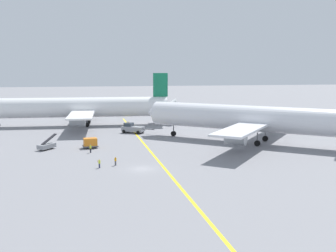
{
  "coord_description": "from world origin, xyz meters",
  "views": [
    {
      "loc": [
        -7.58,
        -69.26,
        17.47
      ],
      "look_at": [
        8.49,
        22.85,
        4.0
      ],
      "focal_mm": 44.41,
      "sensor_mm": 36.0,
      "label": 1
    }
  ],
  "objects_px": {
    "gse_belt_loader_portside": "(47,146)",
    "ground_crew_ramp_agent_by_cones": "(115,161)",
    "ground_crew_marshaller_foreground": "(91,148)",
    "airliner_being_pushed": "(249,119)",
    "airliner_at_gate_left": "(76,108)",
    "gse_container_dolly_flat": "(90,143)",
    "ground_crew_wing_walker_right": "(99,163)",
    "pushback_tug": "(133,128)"
  },
  "relations": [
    {
      "from": "gse_belt_loader_portside",
      "to": "ground_crew_ramp_agent_by_cones",
      "type": "xyz_separation_m",
      "value": [
        13.65,
        -16.85,
        -0.0
      ]
    },
    {
      "from": "ground_crew_ramp_agent_by_cones",
      "to": "ground_crew_marshaller_foreground",
      "type": "relative_size",
      "value": 0.91
    },
    {
      "from": "airliner_being_pushed",
      "to": "gse_belt_loader_portside",
      "type": "xyz_separation_m",
      "value": [
        -45.02,
        -0.29,
        -4.75
      ]
    },
    {
      "from": "airliner_at_gate_left",
      "to": "ground_crew_ramp_agent_by_cones",
      "type": "relative_size",
      "value": 37.85
    },
    {
      "from": "airliner_being_pushed",
      "to": "gse_container_dolly_flat",
      "type": "relative_size",
      "value": 13.08
    },
    {
      "from": "gse_container_dolly_flat",
      "to": "gse_belt_loader_portside",
      "type": "relative_size",
      "value": 0.74
    },
    {
      "from": "gse_belt_loader_portside",
      "to": "ground_crew_wing_walker_right",
      "type": "relative_size",
      "value": 2.98
    },
    {
      "from": "gse_belt_loader_portside",
      "to": "gse_container_dolly_flat",
      "type": "bearing_deg",
      "value": 0.94
    },
    {
      "from": "pushback_tug",
      "to": "ground_crew_marshaller_foreground",
      "type": "xyz_separation_m",
      "value": [
        -10.71,
        -23.89,
        -0.33
      ]
    },
    {
      "from": "ground_crew_wing_walker_right",
      "to": "gse_belt_loader_portside",
      "type": "bearing_deg",
      "value": 120.68
    },
    {
      "from": "gse_belt_loader_portside",
      "to": "airliner_being_pushed",
      "type": "bearing_deg",
      "value": 0.37
    },
    {
      "from": "gse_container_dolly_flat",
      "to": "ground_crew_marshaller_foreground",
      "type": "bearing_deg",
      "value": -88.92
    },
    {
      "from": "ground_crew_marshaller_foreground",
      "to": "pushback_tug",
      "type": "bearing_deg",
      "value": 65.84
    },
    {
      "from": "airliner_at_gate_left",
      "to": "ground_crew_ramp_agent_by_cones",
      "type": "bearing_deg",
      "value": -80.18
    },
    {
      "from": "airliner_at_gate_left",
      "to": "ground_crew_wing_walker_right",
      "type": "xyz_separation_m",
      "value": [
        6.18,
        -53.49,
        -4.56
      ]
    },
    {
      "from": "gse_belt_loader_portside",
      "to": "pushback_tug",
      "type": "bearing_deg",
      "value": 43.76
    },
    {
      "from": "airliner_at_gate_left",
      "to": "gse_container_dolly_flat",
      "type": "xyz_separation_m",
      "value": [
        4.44,
        -35.12,
        -4.2
      ]
    },
    {
      "from": "airliner_at_gate_left",
      "to": "pushback_tug",
      "type": "height_order",
      "value": "airliner_at_gate_left"
    },
    {
      "from": "ground_crew_marshaller_foreground",
      "to": "ground_crew_wing_walker_right",
      "type": "height_order",
      "value": "ground_crew_marshaller_foreground"
    },
    {
      "from": "airliner_being_pushed",
      "to": "gse_belt_loader_portside",
      "type": "distance_m",
      "value": 45.28
    },
    {
      "from": "airliner_at_gate_left",
      "to": "gse_container_dolly_flat",
      "type": "distance_m",
      "value": 35.65
    },
    {
      "from": "gse_container_dolly_flat",
      "to": "ground_crew_wing_walker_right",
      "type": "xyz_separation_m",
      "value": [
        1.74,
        -18.37,
        -0.36
      ]
    },
    {
      "from": "pushback_tug",
      "to": "ground_crew_marshaller_foreground",
      "type": "height_order",
      "value": "pushback_tug"
    },
    {
      "from": "gse_container_dolly_flat",
      "to": "ground_crew_ramp_agent_by_cones",
      "type": "xyz_separation_m",
      "value": [
        4.58,
        -17.0,
        -0.35
      ]
    },
    {
      "from": "airliner_at_gate_left",
      "to": "airliner_being_pushed",
      "type": "height_order",
      "value": "airliner_being_pushed"
    },
    {
      "from": "airliner_being_pushed",
      "to": "gse_container_dolly_flat",
      "type": "bearing_deg",
      "value": -179.77
    },
    {
      "from": "airliner_at_gate_left",
      "to": "gse_container_dolly_flat",
      "type": "height_order",
      "value": "airliner_at_gate_left"
    },
    {
      "from": "gse_belt_loader_portside",
      "to": "ground_crew_wing_walker_right",
      "type": "bearing_deg",
      "value": -59.32
    },
    {
      "from": "ground_crew_ramp_agent_by_cones",
      "to": "gse_belt_loader_portside",
      "type": "bearing_deg",
      "value": 129.02
    },
    {
      "from": "ground_crew_wing_walker_right",
      "to": "pushback_tug",
      "type": "bearing_deg",
      "value": 76.32
    },
    {
      "from": "airliner_at_gate_left",
      "to": "pushback_tug",
      "type": "distance_m",
      "value": 22.64
    },
    {
      "from": "ground_crew_ramp_agent_by_cones",
      "to": "ground_crew_wing_walker_right",
      "type": "distance_m",
      "value": 3.16
    },
    {
      "from": "ground_crew_wing_walker_right",
      "to": "ground_crew_ramp_agent_by_cones",
      "type": "bearing_deg",
      "value": 25.86
    },
    {
      "from": "ground_crew_marshaller_foreground",
      "to": "gse_container_dolly_flat",
      "type": "bearing_deg",
      "value": 91.08
    },
    {
      "from": "airliner_being_pushed",
      "to": "ground_crew_marshaller_foreground",
      "type": "bearing_deg",
      "value": -171.85
    },
    {
      "from": "airliner_at_gate_left",
      "to": "pushback_tug",
      "type": "bearing_deg",
      "value": -46.77
    },
    {
      "from": "ground_crew_marshaller_foreground",
      "to": "gse_belt_loader_portside",
      "type": "bearing_deg",
      "value": 152.17
    },
    {
      "from": "pushback_tug",
      "to": "ground_crew_marshaller_foreground",
      "type": "distance_m",
      "value": 26.18
    },
    {
      "from": "gse_container_dolly_flat",
      "to": "ground_crew_wing_walker_right",
      "type": "distance_m",
      "value": 18.46
    },
    {
      "from": "ground_crew_marshaller_foreground",
      "to": "airliner_being_pushed",
      "type": "bearing_deg",
      "value": 8.15
    },
    {
      "from": "pushback_tug",
      "to": "ground_crew_ramp_agent_by_cones",
      "type": "xyz_separation_m",
      "value": [
        -6.23,
        -35.89,
        -0.42
      ]
    },
    {
      "from": "ground_crew_wing_walker_right",
      "to": "airliner_being_pushed",
      "type": "bearing_deg",
      "value": 28.43
    }
  ]
}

